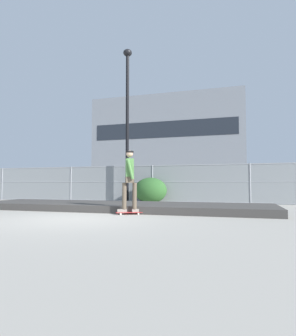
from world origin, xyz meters
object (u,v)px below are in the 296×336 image
object	(u,v)px
parked_car_near	(127,185)
shrub_left	(150,190)
skateboard	(129,213)
parked_car_mid	(225,185)
skater	(130,176)
street_lamp	(127,108)

from	to	relation	value
parked_car_near	shrub_left	bearing A→B (deg)	-55.34
skateboard	shrub_left	world-z (taller)	shrub_left
parked_car_mid	shrub_left	xyz separation A→B (m)	(-3.28, -3.78, -0.23)
skater	street_lamp	distance (m)	6.77
parked_car_near	parked_car_mid	xyz separation A→B (m)	(5.95, -0.08, 0.00)
skater	shrub_left	size ratio (longest dim) A/B	1.18
skateboard	parked_car_mid	distance (m)	9.30
shrub_left	skateboard	bearing A→B (deg)	-80.40
street_lamp	shrub_left	size ratio (longest dim) A/B	4.91
skateboard	parked_car_near	distance (m)	9.72
street_lamp	parked_car_near	world-z (taller)	street_lamp
skater	parked_car_mid	size ratio (longest dim) A/B	0.42
parked_car_mid	shrub_left	size ratio (longest dim) A/B	2.81
skateboard	parked_car_mid	size ratio (longest dim) A/B	0.18
skater	parked_car_near	world-z (taller)	skater
street_lamp	parked_car_mid	xyz separation A→B (m)	(4.54, 3.62, -3.89)
skater	parked_car_mid	xyz separation A→B (m)	(2.41, 8.95, -0.30)
street_lamp	parked_car_mid	world-z (taller)	street_lamp
street_lamp	skater	bearing A→B (deg)	-68.24
skateboard	skater	bearing A→B (deg)	45.00
skateboard	shrub_left	bearing A→B (deg)	99.60
parked_car_near	parked_car_mid	world-z (taller)	same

